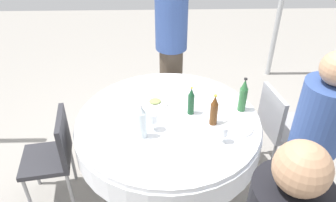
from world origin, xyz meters
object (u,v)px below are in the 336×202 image
Objects in this scene: dining_table at (168,131)px; chair_front at (54,152)px; person_right at (171,49)px; person_east at (312,146)px; bottle_brown_right at (214,111)px; wine_glass_west at (224,132)px; bottle_dark_green_mid at (191,101)px; bottle_green_east at (243,96)px; wine_glass_mid at (153,119)px; plate_rear at (238,128)px; bottle_clear_near at (142,122)px; chair_north at (279,123)px; plate_outer at (155,102)px.

chair_front is (0.95, 0.15, -0.08)m from dining_table.
person_east is at bearing -53.98° from person_right.
person_east reaches higher than bottle_brown_right.
wine_glass_west is 0.09× the size of person_right.
chair_front reaches higher than dining_table.
bottle_dark_green_mid is at bearing -60.46° from wine_glass_west.
bottle_green_east is at bearing -89.99° from chair_front.
plate_rear is at bearing 179.69° from wine_glass_mid.
bottle_clear_near is 1.36m from chair_north.
bottle_dark_green_mid is 0.16× the size of person_right.
plate_outer is at bearing -63.39° from dining_table.
bottle_dark_green_mid is 0.30× the size of chair_north.
dining_table is at bearing -128.74° from wine_glass_mid.
bottle_brown_right is 1.18× the size of plate_outer.
person_right is 1.36m from chair_north.
wine_glass_west is (-0.21, 0.38, -0.02)m from bottle_dark_green_mid.
person_east is at bearing 124.34° from bottle_green_east.
wine_glass_mid is 0.18× the size of chair_front.
person_right reaches higher than chair_north.
person_east is (-0.66, 0.38, -0.05)m from bottle_brown_right.
chair_north is (-0.40, -0.08, -0.37)m from bottle_green_east.
person_right is at bearing -49.41° from chair_front.
person_east is 0.71m from chair_north.
bottle_clear_near reaches higher than chair_front.
dining_table is 0.29m from plate_outer.
bottle_clear_near is 0.12m from wine_glass_mid.
chair_front is (0.84, 0.37, -0.23)m from plate_outer.
wine_glass_mid reaches higher than chair_north.
dining_table is 0.32m from wine_glass_mid.
bottle_green_east is 1.11m from person_right.
chair_front is at bearing -5.67° from bottle_clear_near.
plate_outer is (0.31, -0.15, -0.11)m from bottle_dark_green_mid.
chair_front is at bearing 9.10° from dining_table.
dining_table is at bearing -90.00° from chair_north.
bottle_clear_near is 0.47m from plate_outer.
bottle_green_east is at bearing -158.60° from bottle_clear_near.
chair_front is at bearing 9.11° from bottle_green_east.
bottle_brown_right is 0.23m from wine_glass_west.
wine_glass_mid is at bearing 18.31° from bottle_green_east.
plate_outer is at bearing -101.73° from bottle_clear_near.
bottle_brown_right is 1.17m from person_right.
bottle_brown_right is 0.81m from chair_north.
bottle_green_east reaches higher than plate_outer.
chair_north is at bearing -145.29° from plate_rear.
bottle_clear_near reaches higher than plate_outer.
bottle_green_east is 0.36× the size of chair_north.
plate_rear is 0.27× the size of chair_north.
plate_outer is (0.11, -0.22, 0.16)m from dining_table.
dining_table is 4.97× the size of bottle_green_east.
person_right is at bearing -101.84° from bottle_clear_near.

